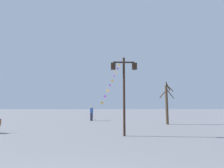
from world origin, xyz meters
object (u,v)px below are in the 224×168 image
at_px(kite_train, 112,81).
at_px(kite_flyer, 92,113).
at_px(twin_lantern_lamp_post, 124,80).
at_px(bare_tree, 167,103).

xyz_separation_m(kite_train, kite_flyer, (-2.64, -8.44, -5.09)).
relative_size(twin_lantern_lamp_post, bare_tree, 1.14).
distance_m(twin_lantern_lamp_post, kite_train, 19.48).
bearing_deg(kite_train, kite_flyer, -107.38).
xyz_separation_m(twin_lantern_lamp_post, kite_train, (-0.24, 19.28, 2.75)).
height_order(kite_train, bare_tree, kite_train).
bearing_deg(bare_tree, kite_flyer, 150.05).
bearing_deg(kite_flyer, twin_lantern_lamp_post, -147.77).
bearing_deg(bare_tree, kite_train, 111.17).
bearing_deg(kite_train, twin_lantern_lamp_post, -89.28).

